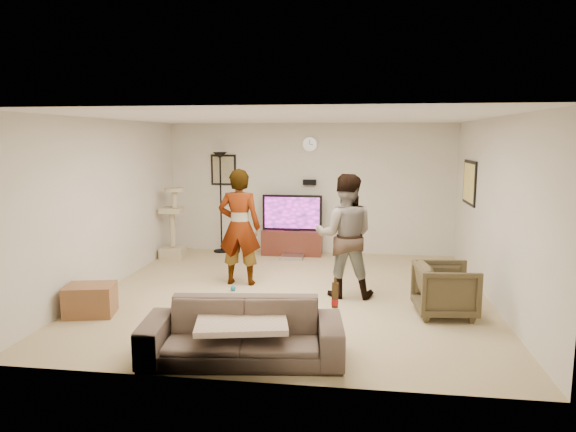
# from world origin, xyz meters

# --- Properties ---
(floor) EXTENTS (5.50, 5.50, 0.02)m
(floor) POSITION_xyz_m (0.00, 0.00, -0.01)
(floor) COLOR tan
(floor) RESTS_ON ground
(ceiling) EXTENTS (5.50, 5.50, 0.02)m
(ceiling) POSITION_xyz_m (0.00, 0.00, 2.51)
(ceiling) COLOR white
(ceiling) RESTS_ON wall_back
(wall_back) EXTENTS (5.50, 0.04, 2.50)m
(wall_back) POSITION_xyz_m (0.00, 2.75, 1.25)
(wall_back) COLOR beige
(wall_back) RESTS_ON floor
(wall_front) EXTENTS (5.50, 0.04, 2.50)m
(wall_front) POSITION_xyz_m (0.00, -2.75, 1.25)
(wall_front) COLOR beige
(wall_front) RESTS_ON floor
(wall_left) EXTENTS (0.04, 5.50, 2.50)m
(wall_left) POSITION_xyz_m (-2.75, 0.00, 1.25)
(wall_left) COLOR beige
(wall_left) RESTS_ON floor
(wall_right) EXTENTS (0.04, 5.50, 2.50)m
(wall_right) POSITION_xyz_m (2.75, 0.00, 1.25)
(wall_right) COLOR beige
(wall_right) RESTS_ON floor
(wall_clock) EXTENTS (0.26, 0.04, 0.26)m
(wall_clock) POSITION_xyz_m (0.00, 2.72, 2.10)
(wall_clock) COLOR white
(wall_clock) RESTS_ON wall_back
(wall_speaker) EXTENTS (0.25, 0.10, 0.10)m
(wall_speaker) POSITION_xyz_m (0.00, 2.69, 1.38)
(wall_speaker) COLOR black
(wall_speaker) RESTS_ON wall_back
(picture_back) EXTENTS (0.42, 0.03, 0.52)m
(picture_back) POSITION_xyz_m (-1.70, 2.73, 1.60)
(picture_back) COLOR gray
(picture_back) RESTS_ON wall_back
(picture_right) EXTENTS (0.03, 0.78, 0.62)m
(picture_right) POSITION_xyz_m (2.73, 1.60, 1.50)
(picture_right) COLOR #F3CF6A
(picture_right) RESTS_ON wall_right
(tv_stand) EXTENTS (1.14, 0.45, 0.48)m
(tv_stand) POSITION_xyz_m (-0.31, 2.50, 0.24)
(tv_stand) COLOR #481F16
(tv_stand) RESTS_ON floor
(console_box) EXTENTS (0.40, 0.30, 0.07)m
(console_box) POSITION_xyz_m (-0.26, 2.11, 0.04)
(console_box) COLOR #B5B6C0
(console_box) RESTS_ON floor
(tv) EXTENTS (1.14, 0.08, 0.67)m
(tv) POSITION_xyz_m (-0.31, 2.50, 0.81)
(tv) COLOR black
(tv) RESTS_ON tv_stand
(tv_screen) EXTENTS (1.05, 0.01, 0.59)m
(tv_screen) POSITION_xyz_m (-0.31, 2.46, 0.81)
(tv_screen) COLOR #D726C2
(tv_screen) RESTS_ON tv
(floor_lamp) EXTENTS (0.32, 0.32, 1.95)m
(floor_lamp) POSITION_xyz_m (-1.72, 2.55, 0.98)
(floor_lamp) COLOR black
(floor_lamp) RESTS_ON floor
(cat_tree) EXTENTS (0.45, 0.45, 1.33)m
(cat_tree) POSITION_xyz_m (-2.48, 1.92, 0.66)
(cat_tree) COLOR tan
(cat_tree) RESTS_ON floor
(person_left) EXTENTS (0.65, 0.43, 1.77)m
(person_left) POSITION_xyz_m (-0.84, 0.39, 0.89)
(person_left) COLOR #949494
(person_left) RESTS_ON floor
(person_right) EXTENTS (0.85, 0.67, 1.74)m
(person_right) POSITION_xyz_m (0.76, 0.00, 0.87)
(person_right) COLOR teal
(person_right) RESTS_ON floor
(sofa) EXTENTS (2.09, 1.01, 0.59)m
(sofa) POSITION_xyz_m (-0.20, -2.27, 0.29)
(sofa) COLOR #4F4037
(sofa) RESTS_ON floor
(throw_blanket) EXTENTS (1.02, 0.87, 0.06)m
(throw_blanket) POSITION_xyz_m (-0.20, -2.27, 0.40)
(throw_blanket) COLOR beige
(throw_blanket) RESTS_ON sofa
(beer_bottle) EXTENTS (0.06, 0.06, 0.25)m
(beer_bottle) POSITION_xyz_m (0.73, -2.27, 0.71)
(beer_bottle) COLOR #3D280F
(beer_bottle) RESTS_ON sofa
(armchair) EXTENTS (0.79, 0.77, 0.66)m
(armchair) POSITION_xyz_m (2.04, -0.65, 0.33)
(armchair) COLOR #433A25
(armchair) RESTS_ON floor
(side_table) EXTENTS (0.67, 0.56, 0.39)m
(side_table) POSITION_xyz_m (-2.40, -1.25, 0.20)
(side_table) COLOR brown
(side_table) RESTS_ON floor
(toy_ball) EXTENTS (0.08, 0.08, 0.08)m
(toy_ball) POSITION_xyz_m (-0.86, 0.01, 0.04)
(toy_ball) COLOR #0F6F8A
(toy_ball) RESTS_ON floor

